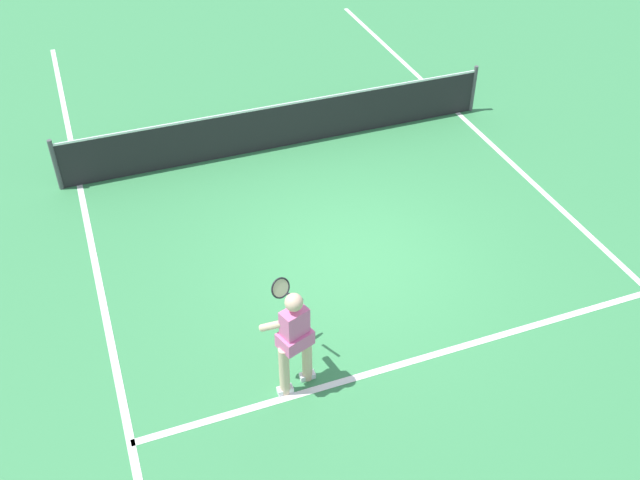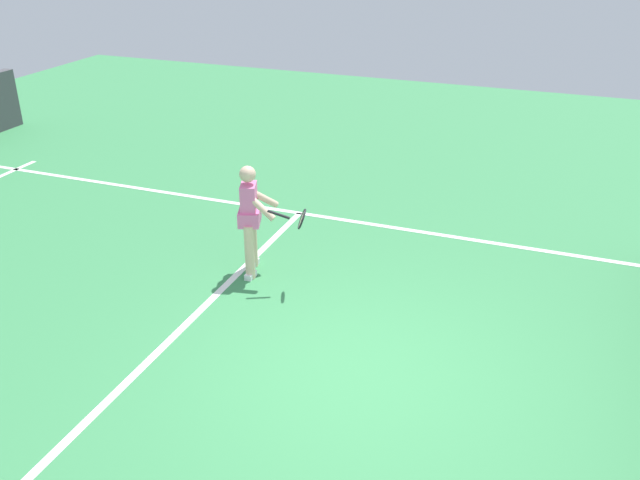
{
  "view_description": "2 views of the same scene",
  "coord_description": "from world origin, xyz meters",
  "views": [
    {
      "loc": [
        -3.47,
        -7.81,
        7.16
      ],
      "look_at": [
        -0.83,
        -0.71,
        1.13
      ],
      "focal_mm": 40.57,
      "sensor_mm": 36.0,
      "label": 1
    },
    {
      "loc": [
        5.96,
        1.87,
        4.59
      ],
      "look_at": [
        -1.18,
        -0.86,
        0.9
      ],
      "focal_mm": 38.99,
      "sensor_mm": 36.0,
      "label": 2
    }
  ],
  "objects": [
    {
      "name": "court_net",
      "position": [
        0.0,
        3.54,
        0.45
      ],
      "size": [
        8.2,
        0.08,
        0.97
      ],
      "color": "#4C4C51",
      "rests_on": "ground"
    },
    {
      "name": "ground_plane",
      "position": [
        0.0,
        0.0,
        0.0
      ],
      "size": [
        27.64,
        27.64,
        0.0
      ],
      "primitive_type": "plane",
      "color": "#38844C"
    },
    {
      "name": "sideline_right_marking",
      "position": [
        3.76,
        0.0,
        0.0
      ],
      "size": [
        0.1,
        19.26,
        0.01
      ],
      "primitive_type": "cube",
      "color": "white",
      "rests_on": "ground"
    },
    {
      "name": "service_line_marking",
      "position": [
        0.0,
        -2.21,
        0.0
      ],
      "size": [
        7.52,
        0.1,
        0.01
      ],
      "primitive_type": "cube",
      "color": "white",
      "rests_on": "ground"
    },
    {
      "name": "tennis_player",
      "position": [
        -1.65,
        -2.02,
        0.85
      ],
      "size": [
        0.66,
        1.1,
        1.55
      ],
      "color": "beige",
      "rests_on": "ground"
    },
    {
      "name": "sideline_left_marking",
      "position": [
        -3.76,
        0.0,
        0.0
      ],
      "size": [
        0.1,
        19.26,
        0.01
      ],
      "primitive_type": "cube",
      "color": "white",
      "rests_on": "ground"
    }
  ]
}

